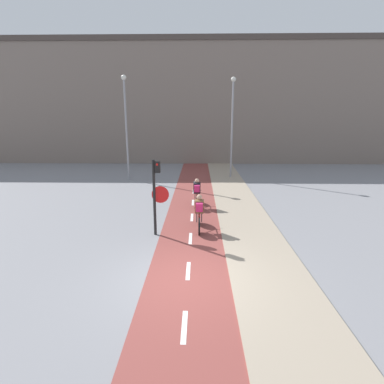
{
  "coord_description": "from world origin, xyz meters",
  "views": [
    {
      "loc": [
        0.3,
        -7.73,
        4.54
      ],
      "look_at": [
        0.0,
        5.66,
        1.2
      ],
      "focal_mm": 28.0,
      "sensor_mm": 36.0,
      "label": 1
    }
  ],
  "objects": [
    {
      "name": "street_lamp_far",
      "position": [
        -4.94,
        14.23,
        4.49
      ],
      "size": [
        0.36,
        0.36,
        7.42
      ],
      "color": "gray",
      "rests_on": "ground_plane"
    },
    {
      "name": "street_lamp_sidewalk",
      "position": [
        2.78,
        15.25,
        4.48
      ],
      "size": [
        0.36,
        0.36,
        7.4
      ],
      "color": "gray",
      "rests_on": "ground_plane"
    },
    {
      "name": "sidewalk_strip",
      "position": [
        2.42,
        0.0,
        0.03
      ],
      "size": [
        2.4,
        60.0,
        0.05
      ],
      "color": "gray",
      "rests_on": "ground_plane"
    },
    {
      "name": "ground_plane",
      "position": [
        0.0,
        0.0,
        0.0
      ],
      "size": [
        120.0,
        120.0,
        0.0
      ],
      "primitive_type": "plane",
      "color": "gray"
    },
    {
      "name": "traffic_light_pole",
      "position": [
        -1.32,
        3.42,
        1.86
      ],
      "size": [
        0.67,
        0.25,
        3.0
      ],
      "color": "black",
      "rests_on": "ground_plane"
    },
    {
      "name": "cyclist_far",
      "position": [
        0.22,
        7.25,
        0.72
      ],
      "size": [
        0.46,
        1.77,
        1.51
      ],
      "color": "black",
      "rests_on": "ground_plane"
    },
    {
      "name": "bike_lane",
      "position": [
        0.0,
        0.01,
        0.01
      ],
      "size": [
        2.43,
        60.0,
        0.02
      ],
      "color": "brown",
      "rests_on": "ground_plane"
    },
    {
      "name": "building_row_background",
      "position": [
        0.0,
        24.85,
        6.0
      ],
      "size": [
        60.0,
        5.2,
        11.98
      ],
      "color": "slate",
      "rests_on": "ground_plane"
    },
    {
      "name": "cyclist_near",
      "position": [
        0.34,
        3.94,
        0.72
      ],
      "size": [
        0.46,
        1.8,
        1.52
      ],
      "color": "black",
      "rests_on": "ground_plane"
    }
  ]
}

